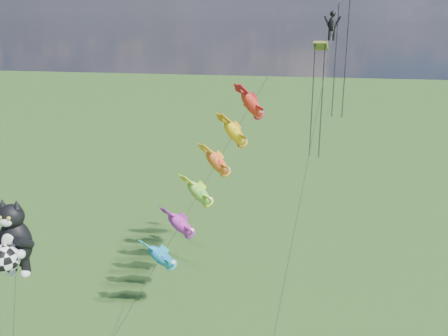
# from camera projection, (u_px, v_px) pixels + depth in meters

# --- Properties ---
(cat_kite_rig) EXTENTS (2.15, 3.99, 11.61)m
(cat_kite_rig) POSITION_uv_depth(u_px,v_px,m) (12.00, 243.00, 27.73)
(cat_kite_rig) COLOR brown
(cat_kite_rig) RESTS_ON ground
(fish_windsock_rig) EXTENTS (9.83, 12.72, 17.49)m
(fish_windsock_rig) POSITION_uv_depth(u_px,v_px,m) (208.00, 178.00, 36.34)
(fish_windsock_rig) COLOR brown
(fish_windsock_rig) RESTS_ON ground
(parafoil_rig) EXTENTS (4.77, 17.18, 25.08)m
(parafoil_rig) POSITION_uv_depth(u_px,v_px,m) (331.00, 40.00, 30.98)
(parafoil_rig) COLOR brown
(parafoil_rig) RESTS_ON ground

